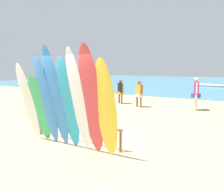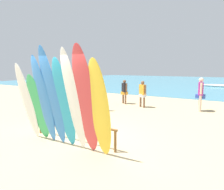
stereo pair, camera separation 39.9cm
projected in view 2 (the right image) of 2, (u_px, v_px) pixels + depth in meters
The scene contains 19 objects.
ground at pixel (182, 93), 17.82m from camera, with size 60.00×60.00×0.00m, color tan.
ocean_water at pixel (207, 82), 31.74m from camera, with size 60.00×40.00×0.02m, color teal.
surfboard_rack at pixel (73, 125), 5.99m from camera, with size 3.08×0.07×0.63m.
surfboard_white_0 at pixel (27, 102), 6.13m from camera, with size 0.52×0.07×2.41m, color white.
surfboard_green_1 at pixel (38, 108), 6.00m from camera, with size 0.57×0.06×2.09m, color #38B266.
surfboard_blue_2 at pixel (44, 100), 5.73m from camera, with size 0.52×0.08×2.60m, color #337AD1.
surfboard_blue_3 at pixel (52, 98), 5.50m from camera, with size 0.54×0.08×2.84m, color #337AD1.
surfboard_teal_4 at pixel (64, 104), 5.36m from camera, with size 0.52×0.08×2.53m, color #289EC6.
surfboard_white_5 at pixel (74, 101), 5.12m from camera, with size 0.47×0.08×2.76m, color white.
surfboard_red_6 at pixel (86, 101), 4.92m from camera, with size 0.57×0.08×2.82m, color #D13D42.
surfboard_yellow_7 at pixel (100, 109), 4.77m from camera, with size 0.56×0.07×2.47m, color yellow.
beachgoer_photographing at pixel (124, 90), 12.37m from camera, with size 0.49×0.36×1.49m.
beachgoer_by_water at pixel (142, 92), 11.23m from camera, with size 0.52×0.33×1.49m.
beachgoer_strolling at pixel (201, 92), 10.21m from camera, with size 0.45×0.64×1.72m.
beachgoer_midbeach at pixel (98, 94), 10.28m from camera, with size 0.52×0.33×1.50m.
beach_chair_red at pixel (66, 103), 10.19m from camera, with size 0.53×0.68×0.83m.
beach_chair_blue at pixel (40, 106), 9.43m from camera, with size 0.53×0.68×0.83m.
beach_chair_striped at pixel (52, 110), 8.62m from camera, with size 0.53×0.74×0.80m.
distant_boat at pixel (220, 86), 23.59m from camera, with size 4.16×1.27×0.33m.
Camera 2 is at (4.07, -4.31, 2.19)m, focal length 32.23 mm.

